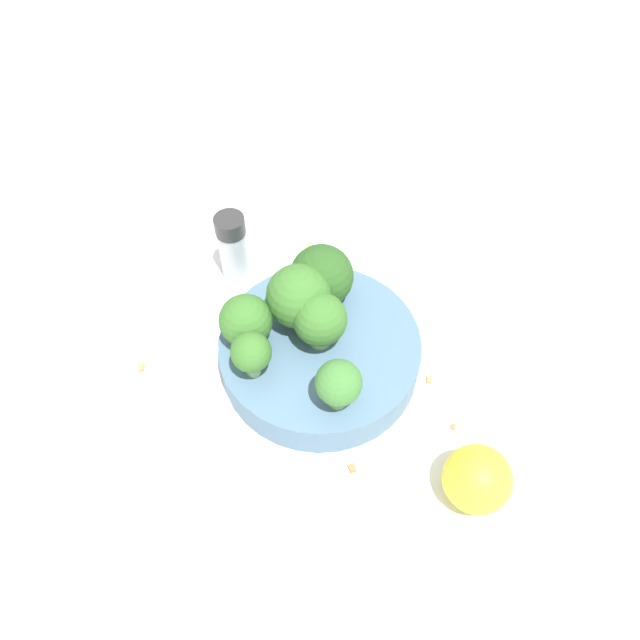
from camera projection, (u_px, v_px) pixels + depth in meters
ground_plane at (320, 363)px, 0.60m from camera, size 3.00×3.00×0.00m
bowl at (320, 353)px, 0.59m from camera, size 0.19×0.19×0.04m
broccoli_floret_0 at (321, 319)px, 0.55m from camera, size 0.05×0.05×0.06m
broccoli_floret_1 at (246, 321)px, 0.55m from camera, size 0.05×0.05×0.05m
broccoli_floret_2 at (298, 297)px, 0.56m from camera, size 0.06×0.06×0.07m
broccoli_floret_3 at (322, 276)px, 0.58m from camera, size 0.06×0.06×0.06m
broccoli_floret_4 at (251, 353)px, 0.53m from camera, size 0.04×0.04×0.05m
broccoli_floret_5 at (339, 384)px, 0.51m from camera, size 0.04×0.04×0.05m
pepper_shaker at (233, 248)px, 0.63m from camera, size 0.03×0.03×0.08m
lemon_wedge at (477, 479)px, 0.50m from camera, size 0.06×0.06×0.06m
almond_crumb_0 at (454, 426)px, 0.56m from camera, size 0.01×0.01×0.01m
almond_crumb_1 at (352, 467)px, 0.53m from camera, size 0.01×0.01×0.01m
almond_crumb_2 at (429, 379)px, 0.59m from camera, size 0.01×0.01×0.01m
almond_crumb_3 at (141, 366)px, 0.59m from camera, size 0.01×0.01×0.01m
almond_crumb_4 at (310, 244)px, 0.69m from camera, size 0.01×0.01×0.01m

